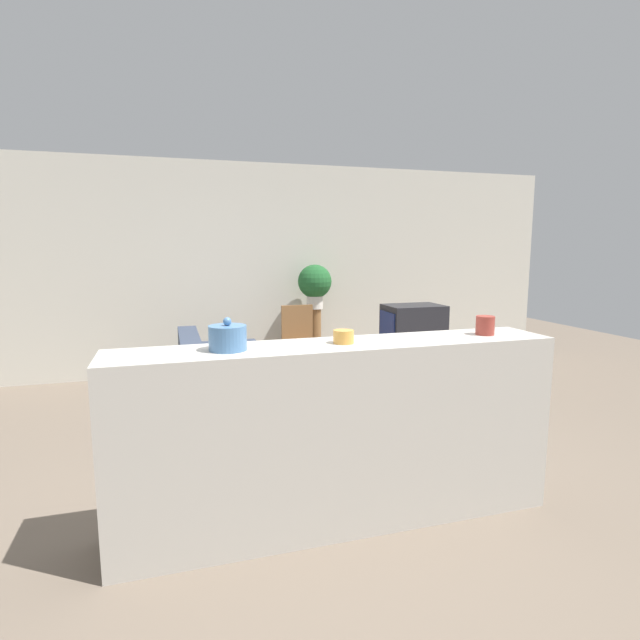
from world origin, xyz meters
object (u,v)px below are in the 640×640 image
at_px(potted_plant, 315,283).
at_px(decorative_bowl, 228,338).
at_px(wooden_chair, 300,340).
at_px(couch, 223,386).
at_px(television, 413,331).

distance_m(potted_plant, decorative_bowl, 3.88).
relative_size(wooden_chair, potted_plant, 1.59).
bearing_deg(potted_plant, decorative_bowl, -113.37).
height_order(wooden_chair, decorative_bowl, decorative_bowl).
relative_size(couch, decorative_bowl, 9.27).
relative_size(television, wooden_chair, 0.70).
bearing_deg(wooden_chair, decorative_bowl, -111.14).
xyz_separation_m(television, wooden_chair, (-1.06, 0.90, -0.21)).
distance_m(couch, potted_plant, 2.11).
bearing_deg(couch, wooden_chair, 43.13).
xyz_separation_m(couch, decorative_bowl, (-0.19, -2.21, 0.89)).
xyz_separation_m(wooden_chair, decorative_bowl, (-1.23, -3.18, 0.67)).
height_order(couch, decorative_bowl, decorative_bowl).
relative_size(couch, potted_plant, 3.25).
bearing_deg(wooden_chair, television, -40.34).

